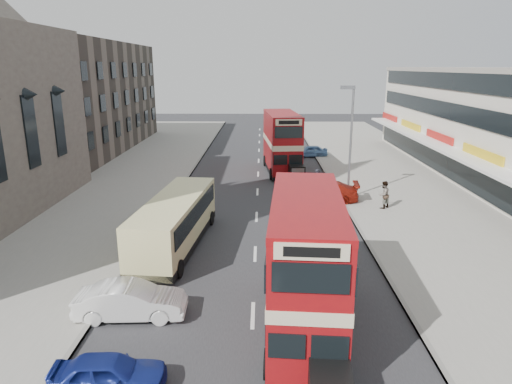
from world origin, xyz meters
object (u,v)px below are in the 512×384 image
(car_right_b, at_px, (318,189))
(car_right_c, at_px, (310,151))
(car_right_a, at_px, (321,192))
(car_left_front, at_px, (131,301))
(street_lamp, at_px, (350,134))
(pedestrian_near, at_px, (384,195))
(car_left_near, at_px, (109,373))
(coach, at_px, (175,221))
(bus_second, at_px, (282,142))
(bus_main, at_px, (306,265))
(cyclist, at_px, (317,189))

(car_right_b, xyz_separation_m, car_right_c, (0.93, 15.14, 0.07))
(car_right_a, bearing_deg, car_left_front, -25.81)
(street_lamp, bearing_deg, pedestrian_near, -51.05)
(car_left_near, distance_m, car_left_front, 4.14)
(car_right_a, distance_m, car_right_c, 16.75)
(coach, distance_m, car_right_a, 12.26)
(street_lamp, distance_m, car_right_a, 4.51)
(bus_second, distance_m, car_left_near, 30.02)
(coach, distance_m, car_right_b, 13.40)
(bus_main, distance_m, pedestrian_near, 15.97)
(car_left_front, bearing_deg, pedestrian_near, -46.67)
(bus_second, relative_size, car_left_front, 2.27)
(car_right_b, bearing_deg, car_left_front, -34.14)
(car_left_front, bearing_deg, car_right_a, -33.53)
(coach, relative_size, car_left_near, 2.82)
(street_lamp, height_order, pedestrian_near, street_lamp)
(bus_second, bearing_deg, car_right_b, 101.72)
(pedestrian_near, bearing_deg, street_lamp, -89.00)
(street_lamp, bearing_deg, car_right_c, 93.65)
(bus_main, height_order, cyclist, bus_main)
(car_left_near, xyz_separation_m, car_right_c, (9.70, 36.42, 0.05))
(bus_main, relative_size, car_left_front, 2.14)
(bus_main, bearing_deg, car_left_near, 32.60)
(car_right_b, relative_size, car_right_c, 1.08)
(street_lamp, relative_size, car_right_b, 2.04)
(street_lamp, distance_m, car_left_near, 23.33)
(car_right_b, height_order, pedestrian_near, pedestrian_near)
(bus_second, xyz_separation_m, car_right_a, (2.45, -9.57, -1.99))
(car_right_b, bearing_deg, pedestrian_near, 42.90)
(car_right_a, bearing_deg, car_right_b, -173.98)
(street_lamp, distance_m, pedestrian_near, 4.87)
(cyclist, bearing_deg, bus_main, -103.40)
(bus_main, distance_m, bus_second, 25.90)
(car_left_front, relative_size, cyclist, 1.83)
(car_right_b, distance_m, cyclist, 1.24)
(car_left_near, distance_m, cyclist, 21.84)
(street_lamp, relative_size, car_left_near, 2.38)
(car_right_c, bearing_deg, pedestrian_near, 5.33)
(bus_second, xyz_separation_m, pedestrian_near, (6.37, -11.44, -1.65))
(bus_main, xyz_separation_m, car_right_b, (2.66, 17.93, -2.01))
(bus_main, distance_m, car_right_a, 16.66)
(coach, xyz_separation_m, car_left_near, (0.06, -11.25, -0.90))
(coach, bearing_deg, car_right_b, 54.07)
(car_left_front, relative_size, car_right_b, 1.05)
(bus_main, distance_m, car_right_c, 33.31)
(coach, xyz_separation_m, car_right_c, (9.75, 25.17, -0.85))
(bus_main, height_order, car_right_c, bus_main)
(bus_main, distance_m, car_left_near, 7.25)
(street_lamp, xyz_separation_m, car_right_a, (-1.93, -0.59, -4.03))
(coach, relative_size, car_right_a, 1.85)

